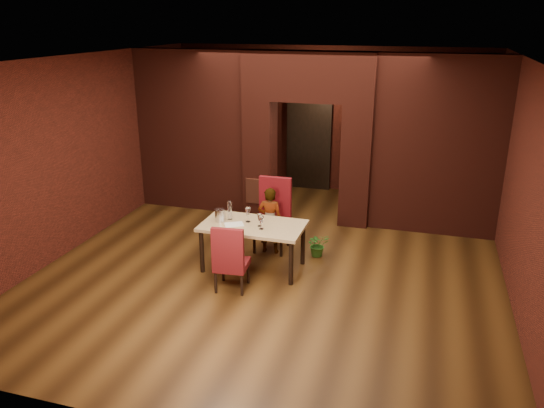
{
  "coord_description": "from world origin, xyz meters",
  "views": [
    {
      "loc": [
        2.16,
        -7.65,
        3.76
      ],
      "look_at": [
        -0.11,
        0.0,
        0.95
      ],
      "focal_mm": 35.0,
      "sensor_mm": 36.0,
      "label": 1
    }
  ],
  "objects": [
    {
      "name": "floor",
      "position": [
        0.0,
        0.0,
        0.0
      ],
      "size": [
        8.0,
        8.0,
        0.0
      ],
      "primitive_type": "plane",
      "color": "#4D2F13",
      "rests_on": "ground"
    },
    {
      "name": "ceiling",
      "position": [
        0.0,
        0.0,
        3.2
      ],
      "size": [
        7.0,
        8.0,
        0.04
      ],
      "primitive_type": "cube",
      "color": "silver",
      "rests_on": "ground"
    },
    {
      "name": "wall_back",
      "position": [
        0.0,
        4.0,
        1.6
      ],
      "size": [
        7.0,
        0.04,
        3.2
      ],
      "primitive_type": "cube",
      "color": "#601F14",
      "rests_on": "ground"
    },
    {
      "name": "wall_front",
      "position": [
        0.0,
        -4.0,
        1.6
      ],
      "size": [
        7.0,
        0.04,
        3.2
      ],
      "primitive_type": "cube",
      "color": "#601F14",
      "rests_on": "ground"
    },
    {
      "name": "wall_left",
      "position": [
        -3.5,
        0.0,
        1.6
      ],
      "size": [
        0.04,
        8.0,
        3.2
      ],
      "primitive_type": "cube",
      "color": "#601F14",
      "rests_on": "ground"
    },
    {
      "name": "wall_right",
      "position": [
        3.5,
        0.0,
        1.6
      ],
      "size": [
        0.04,
        8.0,
        3.2
      ],
      "primitive_type": "cube",
      "color": "#601F14",
      "rests_on": "ground"
    },
    {
      "name": "pillar_left",
      "position": [
        -0.95,
        2.0,
        1.15
      ],
      "size": [
        0.55,
        0.55,
        2.3
      ],
      "primitive_type": "cube",
      "color": "maroon",
      "rests_on": "ground"
    },
    {
      "name": "pillar_right",
      "position": [
        0.95,
        2.0,
        1.15
      ],
      "size": [
        0.55,
        0.55,
        2.3
      ],
      "primitive_type": "cube",
      "color": "maroon",
      "rests_on": "ground"
    },
    {
      "name": "lintel",
      "position": [
        0.0,
        2.0,
        2.75
      ],
      "size": [
        2.45,
        0.55,
        0.9
      ],
      "primitive_type": "cube",
      "color": "maroon",
      "rests_on": "ground"
    },
    {
      "name": "wing_wall_left",
      "position": [
        -2.36,
        2.0,
        1.6
      ],
      "size": [
        2.28,
        0.35,
        3.2
      ],
      "primitive_type": "cube",
      "color": "maroon",
      "rests_on": "ground"
    },
    {
      "name": "wing_wall_right",
      "position": [
        2.36,
        2.0,
        1.6
      ],
      "size": [
        2.28,
        0.35,
        3.2
      ],
      "primitive_type": "cube",
      "color": "maroon",
      "rests_on": "ground"
    },
    {
      "name": "vent_panel",
      "position": [
        -0.95,
        1.71,
        0.55
      ],
      "size": [
        0.4,
        0.03,
        0.5
      ],
      "primitive_type": "cube",
      "color": "#AA4C31",
      "rests_on": "ground"
    },
    {
      "name": "rear_door",
      "position": [
        -0.4,
        3.94,
        1.05
      ],
      "size": [
        0.9,
        0.08,
        2.1
      ],
      "primitive_type": "cube",
      "color": "black",
      "rests_on": "ground"
    },
    {
      "name": "rear_door_frame",
      "position": [
        -0.4,
        3.9,
        1.05
      ],
      "size": [
        1.02,
        0.04,
        2.22
      ],
      "primitive_type": "cube",
      "color": "black",
      "rests_on": "ground"
    },
    {
      "name": "dining_table",
      "position": [
        -0.29,
        -0.43,
        0.37
      ],
      "size": [
        1.59,
        0.91,
        0.74
      ],
      "primitive_type": "cube",
      "rotation": [
        0.0,
        0.0,
        -0.01
      ],
      "color": "tan",
      "rests_on": "ground"
    },
    {
      "name": "chair_far",
      "position": [
        -0.22,
        0.33,
        0.61
      ],
      "size": [
        0.56,
        0.56,
        1.22
      ],
      "primitive_type": "cube",
      "rotation": [
        0.0,
        0.0,
        0.01
      ],
      "color": "maroon",
      "rests_on": "ground"
    },
    {
      "name": "chair_near",
      "position": [
        -0.38,
        -1.15,
        0.51
      ],
      "size": [
        0.5,
        0.5,
        1.02
      ],
      "primitive_type": "cube",
      "rotation": [
        0.0,
        0.0,
        3.23
      ],
      "color": "maroon",
      "rests_on": "ground"
    },
    {
      "name": "person_seated",
      "position": [
        -0.22,
        0.23,
        0.57
      ],
      "size": [
        0.43,
        0.29,
        1.14
      ],
      "primitive_type": "imported",
      "rotation": [
        0.0,
        0.0,
        3.18
      ],
      "color": "silver",
      "rests_on": "ground"
    },
    {
      "name": "wine_glass_a",
      "position": [
        -0.4,
        -0.36,
        0.86
      ],
      "size": [
        0.09,
        0.09,
        0.23
      ],
      "primitive_type": null,
      "color": "white",
      "rests_on": "dining_table"
    },
    {
      "name": "wine_glass_b",
      "position": [
        -0.17,
        -0.48,
        0.84
      ],
      "size": [
        0.08,
        0.08,
        0.19
      ],
      "primitive_type": null,
      "color": "white",
      "rests_on": "dining_table"
    },
    {
      "name": "wine_glass_c",
      "position": [
        -0.11,
        -0.58,
        0.85
      ],
      "size": [
        0.08,
        0.08,
        0.2
      ],
      "primitive_type": null,
      "color": "silver",
      "rests_on": "dining_table"
    },
    {
      "name": "tasting_sheet",
      "position": [
        -0.57,
        -0.53,
        0.75
      ],
      "size": [
        0.35,
        0.33,
        0.0
      ],
      "primitive_type": "cube",
      "rotation": [
        0.0,
        0.0,
        0.51
      ],
      "color": "white",
      "rests_on": "dining_table"
    },
    {
      "name": "wine_bucket",
      "position": [
        -0.83,
        -0.45,
        0.84
      ],
      "size": [
        0.16,
        0.16,
        0.2
      ],
      "primitive_type": "cylinder",
      "color": "silver",
      "rests_on": "dining_table"
    },
    {
      "name": "water_bottle",
      "position": [
        -0.71,
        -0.33,
        0.9
      ],
      "size": [
        0.07,
        0.07,
        0.31
      ],
      "primitive_type": "cylinder",
      "color": "white",
      "rests_on": "dining_table"
    },
    {
      "name": "potted_plant",
      "position": [
        0.59,
        0.3,
        0.2
      ],
      "size": [
        0.47,
        0.45,
        0.4
      ],
      "primitive_type": "imported",
      "rotation": [
        0.0,
        0.0,
        0.54
      ],
      "color": "#2F7022",
      "rests_on": "ground"
    }
  ]
}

